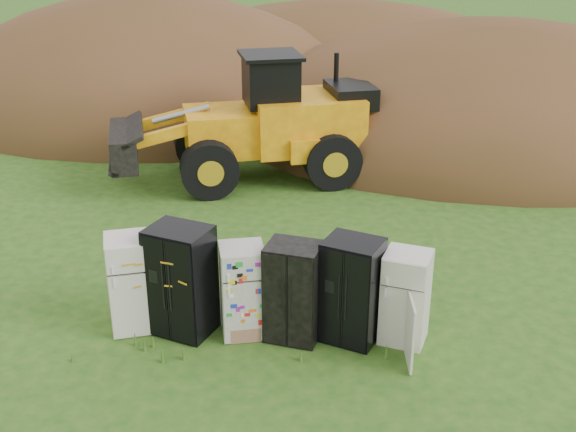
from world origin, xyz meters
name	(u,v)px	position (x,y,z in m)	size (l,w,h in m)	color
ground	(270,333)	(0.00, 0.00, 0.00)	(120.00, 120.00, 0.00)	#234E14
fridge_leftmost	(131,283)	(-2.42, 0.03, 0.87)	(0.77, 0.74, 1.74)	silver
fridge_black_side	(181,281)	(-1.52, 0.00, 0.98)	(1.02, 0.81, 1.95)	black
fridge_sticker	(243,290)	(-0.47, 0.01, 0.83)	(0.74, 0.68, 1.66)	silver
fridge_dark_mid	(294,292)	(0.41, -0.04, 0.87)	(0.89, 0.73, 1.75)	black
fridge_black_right	(352,290)	(1.39, 0.00, 0.92)	(0.92, 0.77, 1.84)	black
fridge_open_door	(405,297)	(2.29, 0.02, 0.82)	(0.75, 0.69, 1.65)	silver
wheel_loader	(239,119)	(-1.63, 7.57, 1.69)	(7.00, 2.84, 3.38)	#FEB110
dirt_mound_right	(485,137)	(5.66, 12.15, 0.00)	(16.26, 11.92, 7.42)	#4A3218
dirt_mound_left	(153,111)	(-5.86, 14.35, 0.00)	(15.53, 11.64, 8.22)	#4A3218
dirt_mound_back	(340,89)	(0.87, 18.36, 0.00)	(17.44, 11.63, 6.97)	#4A3218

